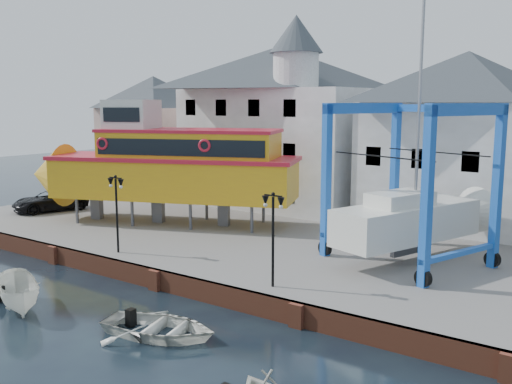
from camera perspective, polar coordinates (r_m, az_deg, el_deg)
The scene contains 13 objects.
ground at distance 28.45m, azimuth -9.97°, elevation -9.62°, with size 140.00×140.00×0.00m, color black.
hardstanding at distance 36.56m, azimuth 2.35°, elevation -4.48°, with size 44.00×22.00×1.00m, color slate.
quay_wall at distance 28.36m, azimuth -9.85°, elevation -8.61°, with size 44.00×0.47×1.00m.
building_pink at distance 52.52m, azimuth -10.10°, elevation 5.72°, with size 8.00×7.00×10.30m.
building_white_main at distance 44.44m, azimuth 2.31°, elevation 6.83°, with size 14.00×8.30×14.00m.
building_white_right at distance 39.32m, azimuth 20.09°, elevation 4.92°, with size 12.00×8.00×11.20m.
lamp_post_left at distance 31.12m, azimuth -13.81°, elevation -0.22°, with size 1.12×0.32×4.20m.
lamp_post_right at distance 24.55m, azimuth 1.72°, elevation -2.38°, with size 1.12×0.32×4.20m.
tour_boat at distance 38.44m, azimuth -9.78°, elevation 2.64°, with size 19.08×11.00×8.17m.
travel_lift at distance 30.35m, azimuth 16.01°, elevation -1.74°, with size 8.58×10.42×15.32m.
van at distance 45.05m, azimuth -19.88°, elevation -0.83°, with size 2.48×5.38×1.49m, color black.
motorboat_a at distance 27.56m, azimuth -22.44°, elevation -10.80°, with size 1.62×4.32×1.67m, color silver.
motorboat_b at distance 23.18m, azimuth -9.62°, elevation -14.01°, with size 3.33×4.66×0.96m, color silver.
Camera 1 is at (19.29, -18.87, 9.01)m, focal length 40.00 mm.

